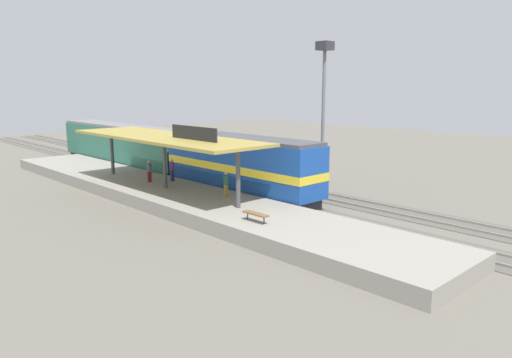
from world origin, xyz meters
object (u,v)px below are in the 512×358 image
Objects in this scene: passenger_carriage_single at (122,145)px; freight_car at (204,152)px; light_mast at (324,84)px; person_waiting at (226,183)px; person_walking at (149,170)px; locomotive at (240,165)px; person_boarding at (172,169)px; platform_bench at (256,214)px.

passenger_carriage_single reaches higher than freight_car.
passenger_carriage_single is 21.87m from light_mast.
person_walking is at bearing 97.42° from person_waiting.
locomotive is 18.00m from passenger_carriage_single.
freight_car is 13.89m from light_mast.
light_mast reaches higher than person_boarding.
locomotive is 1.23× the size of light_mast.
locomotive reaches higher than person_walking.
freight_car is at bearing -58.86° from passenger_carriage_single.
platform_bench is at bearing -104.18° from person_boarding.
locomotive reaches higher than platform_bench.
person_waiting is at bearing -82.58° from person_walking.
locomotive is at bearing 34.84° from person_waiting.
locomotive is (6.00, 8.04, 1.07)m from platform_bench.
locomotive is 7.12m from person_walking.
person_walking is 1.00× the size of person_boarding.
person_walking is (1.69, 13.69, 0.51)m from platform_bench.
passenger_carriage_single reaches higher than person_waiting.
light_mast is 12.89m from person_waiting.
person_walking is at bearing 149.42° from light_mast.
person_walking is (-12.11, 7.16, -6.54)m from light_mast.
person_boarding is (-2.74, 4.86, -0.56)m from locomotive.
locomotive is at bearing -52.67° from person_walking.
passenger_carriage_single is at bearing 80.83° from person_waiting.
light_mast is at bearing 25.32° from platform_bench.
passenger_carriage_single is 11.70× the size of person_waiting.
person_boarding is at bearing -26.54° from person_walking.
freight_car is 7.02× the size of person_waiting.
passenger_carriage_single is 20.55m from person_waiting.
freight_car is 14.91m from person_waiting.
person_waiting is (-7.87, -12.66, -0.12)m from freight_car.
light_mast is 15.51m from person_walking.
light_mast reaches higher than freight_car.
passenger_carriage_single is at bearing 70.78° from person_walking.
light_mast reaches higher than person_waiting.
person_waiting is 1.00× the size of person_walking.
freight_car reaches higher than person_waiting.
passenger_carriage_single is 11.70× the size of person_walking.
light_mast is at bearing -74.94° from freight_car.
person_walking is (-8.91, -4.74, -0.12)m from freight_car.
locomotive is 8.44× the size of person_waiting.
platform_bench is 0.99× the size of person_boarding.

